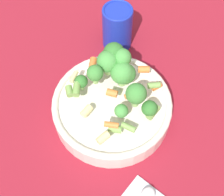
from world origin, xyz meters
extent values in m
plane|color=maroon|center=(0.00, 0.00, 0.00)|extent=(3.00, 3.00, 0.00)
cylinder|color=silver|center=(0.00, 0.00, 0.02)|extent=(0.24, 0.24, 0.04)
torus|color=silver|center=(0.00, 0.00, 0.04)|extent=(0.24, 0.24, 0.01)
cylinder|color=#8CB766|center=(0.00, -0.07, 0.06)|extent=(0.01, 0.01, 0.01)
sphere|color=#33722D|center=(0.00, -0.07, 0.08)|extent=(0.03, 0.03, 0.03)
cylinder|color=#8CB766|center=(-0.05, 0.01, 0.06)|extent=(0.01, 0.01, 0.01)
sphere|color=#3D8438|center=(-0.05, 0.01, 0.08)|extent=(0.04, 0.04, 0.04)
cylinder|color=#8CB766|center=(-0.07, -0.01, 0.08)|extent=(0.01, 0.01, 0.02)
sphere|color=#479342|center=(-0.07, -0.01, 0.11)|extent=(0.04, 0.04, 0.04)
cylinder|color=#8CB766|center=(-0.07, -0.03, 0.08)|extent=(0.01, 0.01, 0.02)
sphere|color=#33722D|center=(-0.07, -0.03, 0.10)|extent=(0.04, 0.04, 0.04)
cylinder|color=#8CB766|center=(-0.04, 0.00, 0.06)|extent=(0.02, 0.02, 0.02)
sphere|color=#479342|center=(-0.04, 0.00, 0.09)|extent=(0.05, 0.05, 0.05)
cylinder|color=#8CB766|center=(0.02, 0.03, 0.06)|extent=(0.01, 0.01, 0.01)
sphere|color=#479342|center=(0.02, 0.03, 0.07)|extent=(0.03, 0.03, 0.03)
cylinder|color=#8CB766|center=(-0.01, -0.04, 0.08)|extent=(0.01, 0.01, 0.02)
sphere|color=#3D8438|center=(-0.01, -0.04, 0.10)|extent=(0.03, 0.03, 0.03)
cylinder|color=#8CB766|center=(-0.05, -0.03, 0.07)|extent=(0.02, 0.02, 0.02)
sphere|color=#479342|center=(-0.05, -0.03, 0.10)|extent=(0.04, 0.04, 0.04)
cylinder|color=#8CB766|center=(-0.06, -0.03, 0.08)|extent=(0.01, 0.01, 0.02)
sphere|color=#33722D|center=(-0.06, -0.03, 0.10)|extent=(0.04, 0.04, 0.04)
cylinder|color=#8CB766|center=(0.00, 0.05, 0.08)|extent=(0.01, 0.01, 0.02)
sphere|color=#3D8438|center=(0.00, 0.05, 0.11)|extent=(0.04, 0.04, 0.04)
cylinder|color=#8CB766|center=(0.00, 0.08, 0.06)|extent=(0.01, 0.01, 0.01)
sphere|color=#33722D|center=(0.00, 0.08, 0.08)|extent=(0.03, 0.03, 0.03)
cylinder|color=#729E4C|center=(0.03, -0.07, 0.08)|extent=(0.02, 0.02, 0.01)
cylinder|color=#729E4C|center=(-0.09, -0.01, 0.08)|extent=(0.02, 0.02, 0.01)
cylinder|color=beige|center=(0.05, -0.03, 0.06)|extent=(0.03, 0.02, 0.01)
cylinder|color=orange|center=(-0.02, 0.03, 0.08)|extent=(0.03, 0.03, 0.01)
cylinder|color=orange|center=(0.06, 0.03, 0.08)|extent=(0.02, 0.03, 0.01)
cylinder|color=beige|center=(-0.07, -0.05, 0.08)|extent=(0.02, 0.02, 0.01)
cylinder|color=beige|center=(-0.01, -0.09, 0.07)|extent=(0.03, 0.01, 0.01)
cylinder|color=orange|center=(-0.05, -0.07, 0.07)|extent=(0.03, 0.02, 0.01)
cylinder|color=#729E4C|center=(0.00, 0.08, 0.07)|extent=(0.03, 0.02, 0.01)
cylinder|color=#729E4C|center=(0.04, 0.06, 0.06)|extent=(0.01, 0.03, 0.01)
cylinder|color=#729E4C|center=(0.06, 0.03, 0.06)|extent=(0.02, 0.03, 0.01)
cylinder|color=orange|center=(0.00, 0.00, 0.08)|extent=(0.02, 0.02, 0.01)
cylinder|color=orange|center=(-0.08, 0.03, 0.07)|extent=(0.02, 0.03, 0.01)
cylinder|color=#729E4C|center=(-0.05, 0.06, 0.08)|extent=(0.02, 0.03, 0.01)
cylinder|color=beige|center=(-0.05, 0.00, 0.07)|extent=(0.02, 0.03, 0.01)
cylinder|color=#729E4C|center=(0.02, -0.06, 0.08)|extent=(0.03, 0.02, 0.01)
cylinder|color=beige|center=(-0.02, 0.04, 0.08)|extent=(0.02, 0.02, 0.01)
cylinder|color=orange|center=(-0.06, 0.07, 0.06)|extent=(0.02, 0.02, 0.01)
cylinder|color=beige|center=(0.09, 0.02, 0.07)|extent=(0.03, 0.02, 0.01)
cylinder|color=#192DAD|center=(-0.18, -0.07, 0.05)|extent=(0.07, 0.07, 0.10)
torus|color=#192DAD|center=(-0.18, -0.07, 0.10)|extent=(0.07, 0.07, 0.01)
ellipsoid|color=silver|center=(0.13, 0.13, 0.01)|extent=(0.04, 0.03, 0.01)
camera|label=1|loc=(0.29, 0.14, 0.58)|focal=50.00mm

